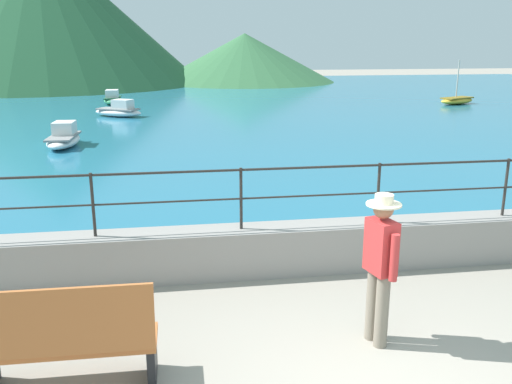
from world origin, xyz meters
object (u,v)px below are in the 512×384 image
Objects in this scene: person_walking at (380,262)px; boat_0 at (113,99)px; boat_2 at (457,100)px; boat_3 at (64,138)px; boat_4 at (119,111)px; bench_main at (66,339)px.

person_walking reaches higher than boat_0.
boat_2 reaches higher than boat_3.
boat_4 is (1.15, 7.03, 0.00)m from boat_3.
person_walking is 0.75× the size of boat_3.
person_walking is 25.62m from boat_2.
boat_0 and boat_4 have the same top height.
person_walking reaches higher than boat_4.
boat_2 is at bearing 26.96° from boat_3.
bench_main is 13.37m from boat_3.
bench_main is 0.70× the size of boat_4.
boat_0 is 5.32m from boat_4.
boat_3 is at bearing -153.04° from boat_2.
boat_2 is at bearing 7.76° from boat_4.
boat_2 is (12.85, 22.15, -0.71)m from person_walking.
boat_0 is (-5.20, 25.06, -0.65)m from person_walking.
bench_main reaches higher than boat_3.
boat_3 is (-5.59, 12.76, -0.65)m from person_walking.
boat_3 is at bearing -91.82° from boat_0.
boat_0 is (-1.92, 25.46, -0.23)m from bench_main.
person_walking is at bearing -66.33° from boat_3.
boat_3 is at bearing -99.31° from boat_4.
boat_0 and boat_3 have the same top height.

